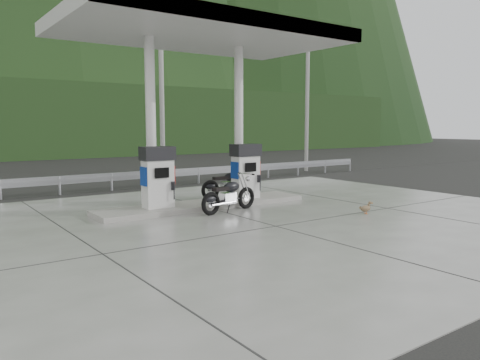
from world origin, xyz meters
TOP-DOWN VIEW (x-y plane):
  - ground at (0.00, 0.00)m, footprint 160.00×160.00m
  - forecourt_apron at (0.00, 0.00)m, footprint 18.00×14.00m
  - pump_island at (0.00, 2.50)m, footprint 7.00×1.40m
  - gas_pump_left at (-1.60, 2.50)m, footprint 0.95×0.55m
  - gas_pump_right at (1.60, 2.50)m, footprint 0.95×0.55m
  - canopy_column_left at (-1.60, 2.90)m, footprint 0.30×0.30m
  - canopy_column_right at (1.60, 2.90)m, footprint 0.30×0.30m
  - canopy_roof at (0.00, 2.50)m, footprint 8.50×5.00m
  - guardrail at (0.00, 8.00)m, footprint 26.00×0.16m
  - road at (0.00, 11.50)m, footprint 60.00×7.00m
  - utility_pole_b at (2.00, 9.50)m, footprint 0.22×0.22m
  - utility_pole_c at (11.00, 9.50)m, footprint 0.22×0.22m
  - tree_band at (0.00, 30.00)m, footprint 80.00×6.00m
  - motorcycle_left at (0.17, 1.38)m, footprint 2.12×1.03m
  - motorcycle_right at (1.67, 3.58)m, footprint 2.10×0.77m
  - duck at (3.21, -1.21)m, footprint 0.44×0.16m

SIDE VIEW (x-z plane):
  - ground at x=0.00m, z-range 0.00..0.00m
  - road at x=0.00m, z-range 0.00..0.01m
  - forecourt_apron at x=0.00m, z-range 0.00..0.02m
  - pump_island at x=0.00m, z-range 0.02..0.17m
  - duck at x=3.21m, z-range 0.02..0.33m
  - motorcycle_left at x=0.17m, z-range 0.02..0.98m
  - motorcycle_right at x=1.67m, z-range 0.02..1.00m
  - guardrail at x=0.00m, z-range 0.00..1.42m
  - gas_pump_left at x=-1.60m, z-range 0.17..1.97m
  - gas_pump_right at x=1.60m, z-range 0.17..1.97m
  - canopy_column_left at x=-1.60m, z-range 0.17..5.17m
  - canopy_column_right at x=1.60m, z-range 0.17..5.17m
  - tree_band at x=0.00m, z-range 0.00..6.00m
  - utility_pole_b at x=2.00m, z-range 0.00..8.00m
  - utility_pole_c at x=11.00m, z-range 0.00..8.00m
  - canopy_roof at x=0.00m, z-range 5.17..5.57m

